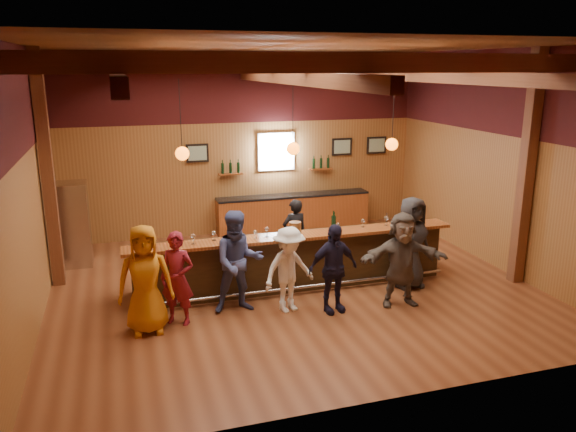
{
  "coord_description": "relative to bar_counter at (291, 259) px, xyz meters",
  "views": [
    {
      "loc": [
        -3.07,
        -9.72,
        4.17
      ],
      "look_at": [
        0.0,
        0.3,
        1.35
      ],
      "focal_mm": 35.0,
      "sensor_mm": 36.0,
      "label": 1
    }
  ],
  "objects": [
    {
      "name": "window",
      "position": [
        0.78,
        3.8,
        1.53
      ],
      "size": [
        0.95,
        0.09,
        0.95
      ],
      "color": "silver",
      "rests_on": "room"
    },
    {
      "name": "glass_c",
      "position": [
        -1.53,
        -0.22,
        0.72
      ],
      "size": [
        0.08,
        0.08,
        0.18
      ],
      "color": "silver",
      "rests_on": "bar_counter"
    },
    {
      "name": "customer_denim",
      "position": [
        -1.24,
        -0.92,
        0.38
      ],
      "size": [
        0.9,
        0.72,
        1.81
      ],
      "primitive_type": "imported",
      "rotation": [
        0.0,
        0.0,
        -0.04
      ],
      "color": "#445088",
      "rests_on": "ground"
    },
    {
      "name": "glass_g",
      "position": [
        1.4,
        -0.22,
        0.71
      ],
      "size": [
        0.07,
        0.07,
        0.17
      ],
      "color": "silver",
      "rests_on": "bar_counter"
    },
    {
      "name": "bar_counter",
      "position": [
        0.0,
        0.0,
        0.0
      ],
      "size": [
        6.3,
        1.07,
        1.11
      ],
      "color": "black",
      "rests_on": "ground"
    },
    {
      "name": "glass_f",
      "position": [
        0.83,
        -0.34,
        0.71
      ],
      "size": [
        0.08,
        0.08,
        0.17
      ],
      "color": "silver",
      "rests_on": "bar_counter"
    },
    {
      "name": "customer_navy",
      "position": [
        0.31,
        -1.41,
        0.27
      ],
      "size": [
        0.97,
        0.5,
        1.58
      ],
      "primitive_type": "imported",
      "rotation": [
        0.0,
        0.0,
        0.13
      ],
      "color": "#1A1830",
      "rests_on": "ground"
    },
    {
      "name": "glass_b",
      "position": [
        -1.92,
        -0.34,
        0.72
      ],
      "size": [
        0.08,
        0.08,
        0.19
      ],
      "color": "silver",
      "rests_on": "bar_counter"
    },
    {
      "name": "stainless_fridge",
      "position": [
        -4.12,
        2.45,
        0.38
      ],
      "size": [
        0.7,
        0.7,
        1.8
      ],
      "primitive_type": "cube",
      "color": "silver",
      "rests_on": "ground"
    },
    {
      "name": "framed_pictures",
      "position": [
        1.65,
        3.79,
        1.58
      ],
      "size": [
        5.35,
        0.05,
        0.45
      ],
      "color": "black",
      "rests_on": "room"
    },
    {
      "name": "room",
      "position": [
        -0.02,
        -0.09,
        2.69
      ],
      "size": [
        9.04,
        9.0,
        4.52
      ],
      "color": "brown",
      "rests_on": "ground"
    },
    {
      "name": "glass_e",
      "position": [
        -0.56,
        -0.29,
        0.72
      ],
      "size": [
        0.08,
        0.08,
        0.19
      ],
      "color": "silver",
      "rests_on": "bar_counter"
    },
    {
      "name": "customer_redvest",
      "position": [
        -2.3,
        -1.1,
        0.27
      ],
      "size": [
        0.69,
        0.61,
        1.58
      ],
      "primitive_type": "imported",
      "rotation": [
        0.0,
        0.0,
        -0.51
      ],
      "color": "maroon",
      "rests_on": "ground"
    },
    {
      "name": "pendant_lights",
      "position": [
        -0.02,
        -0.15,
        2.19
      ],
      "size": [
        4.24,
        0.24,
        1.37
      ],
      "color": "black",
      "rests_on": "room"
    },
    {
      "name": "glass_d",
      "position": [
        -0.79,
        -0.34,
        0.71
      ],
      "size": [
        0.07,
        0.07,
        0.17
      ],
      "color": "silver",
      "rests_on": "bar_counter"
    },
    {
      "name": "ice_bucket",
      "position": [
        -0.03,
        -0.34,
        0.71
      ],
      "size": [
        0.23,
        0.23,
        0.25
      ],
      "primitive_type": "cylinder",
      "color": "brown",
      "rests_on": "bar_counter"
    },
    {
      "name": "bottle_a",
      "position": [
        0.78,
        -0.23,
        0.74
      ],
      "size": [
        0.08,
        0.08,
        0.38
      ],
      "color": "black",
      "rests_on": "bar_counter"
    },
    {
      "name": "wine_shelves",
      "position": [
        0.78,
        3.73,
        1.1
      ],
      "size": [
        3.0,
        0.18,
        0.3
      ],
      "color": "brown",
      "rests_on": "room"
    },
    {
      "name": "customer_white",
      "position": [
        -0.41,
        -1.18,
        0.24
      ],
      "size": [
        1.11,
        0.84,
        1.52
      ],
      "primitive_type": "imported",
      "rotation": [
        0.0,
        0.0,
        0.32
      ],
      "color": "white",
      "rests_on": "ground"
    },
    {
      "name": "bartender",
      "position": [
        0.33,
        0.8,
        0.23
      ],
      "size": [
        0.6,
        0.44,
        1.51
      ],
      "primitive_type": "imported",
      "rotation": [
        0.0,
        0.0,
        3.29
      ],
      "color": "black",
      "rests_on": "ground"
    },
    {
      "name": "bottle_b",
      "position": [
        0.82,
        -0.17,
        0.72
      ],
      "size": [
        0.07,
        0.07,
        0.34
      ],
      "color": "black",
      "rests_on": "bar_counter"
    },
    {
      "name": "customer_brown",
      "position": [
        1.58,
        -1.5,
        0.33
      ],
      "size": [
        1.64,
        0.73,
        1.71
      ],
      "primitive_type": "imported",
      "rotation": [
        0.0,
        0.0,
        -0.15
      ],
      "color": "#5B5149",
      "rests_on": "ground"
    },
    {
      "name": "back_bar_cabinet",
      "position": [
        1.18,
        3.57,
        -0.05
      ],
      "size": [
        4.0,
        0.52,
        0.95
      ],
      "color": "brown",
      "rests_on": "ground"
    },
    {
      "name": "customer_orange",
      "position": [
        -2.82,
        -1.26,
        0.37
      ],
      "size": [
        0.88,
        0.57,
        1.78
      ],
      "primitive_type": "imported",
      "rotation": [
        0.0,
        0.0,
        -0.01
      ],
      "color": "#C46F12",
      "rests_on": "ground"
    },
    {
      "name": "customer_dark",
      "position": [
        2.15,
        -0.81,
        0.37
      ],
      "size": [
        0.97,
        0.74,
        1.79
      ],
      "primitive_type": "imported",
      "rotation": [
        0.0,
        0.0,
        0.21
      ],
      "color": "#272729",
      "rests_on": "ground"
    },
    {
      "name": "glass_h",
      "position": [
        1.88,
        -0.26,
        0.73
      ],
      "size": [
        0.09,
        0.09,
        0.2
      ],
      "color": "silver",
      "rests_on": "bar_counter"
    },
    {
      "name": "glass_a",
      "position": [
        -2.59,
        -0.36,
        0.71
      ],
      "size": [
        0.08,
        0.08,
        0.17
      ],
      "color": "silver",
      "rests_on": "bar_counter"
    }
  ]
}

